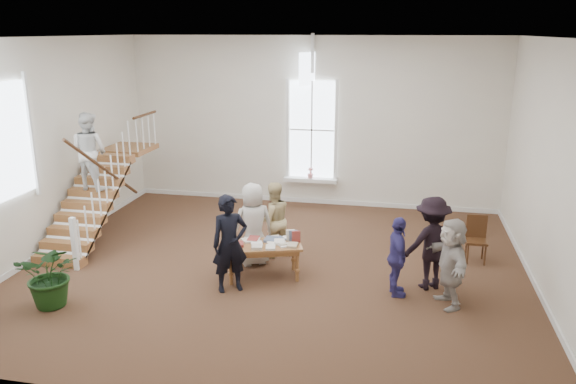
% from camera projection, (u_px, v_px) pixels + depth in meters
% --- Properties ---
extents(ground, '(10.00, 10.00, 0.00)m').
position_uv_depth(ground, '(275.00, 266.00, 11.41)').
color(ground, '#482A1C').
rests_on(ground, ground).
extents(room_shell, '(10.49, 10.00, 10.00)m').
position_uv_depth(room_shell, '(311.00, 190.00, 15.43)').
color(room_shell, white).
rests_on(room_shell, ground).
extents(staircase, '(1.10, 4.10, 2.92)m').
position_uv_depth(staircase, '(93.00, 170.00, 12.50)').
color(staircase, brown).
rests_on(staircase, ground).
extents(library_table, '(1.62, 1.16, 0.74)m').
position_uv_depth(library_table, '(264.00, 248.00, 10.77)').
color(library_table, brown).
rests_on(library_table, ground).
extents(police_officer, '(0.79, 0.72, 1.82)m').
position_uv_depth(police_officer, '(230.00, 244.00, 10.15)').
color(police_officer, black).
rests_on(police_officer, ground).
extents(elderly_woman, '(1.00, 0.91, 1.71)m').
position_uv_depth(elderly_woman, '(253.00, 224.00, 11.32)').
color(elderly_woman, beige).
rests_on(elderly_woman, ground).
extents(person_yellow, '(0.99, 0.94, 1.62)m').
position_uv_depth(person_yellow, '(273.00, 220.00, 11.75)').
color(person_yellow, '#D4BD84').
rests_on(person_yellow, ground).
extents(woman_cluster_a, '(0.51, 0.92, 1.48)m').
position_uv_depth(woman_cluster_a, '(397.00, 257.00, 9.99)').
color(woman_cluster_a, navy).
rests_on(woman_cluster_a, ground).
extents(woman_cluster_b, '(1.31, 1.09, 1.76)m').
position_uv_depth(woman_cluster_b, '(431.00, 243.00, 10.26)').
color(woman_cluster_b, black).
rests_on(woman_cluster_b, ground).
extents(woman_cluster_c, '(0.91, 1.54, 1.59)m').
position_uv_depth(woman_cluster_c, '(451.00, 263.00, 9.61)').
color(woman_cluster_c, '#B5ABA3').
rests_on(woman_cluster_c, ground).
extents(floor_plant, '(1.24, 1.13, 1.17)m').
position_uv_depth(floor_plant, '(51.00, 274.00, 9.64)').
color(floor_plant, black).
rests_on(floor_plant, ground).
extents(side_chair, '(0.42, 0.42, 0.96)m').
position_uv_depth(side_chair, '(476.00, 236.00, 11.58)').
color(side_chair, '#33200E').
rests_on(side_chair, ground).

